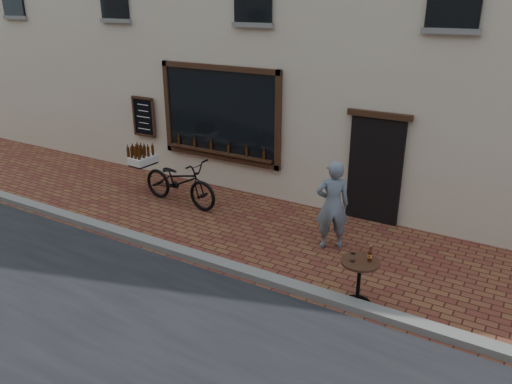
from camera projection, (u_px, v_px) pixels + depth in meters
The scene contains 5 objects.
ground at pixel (200, 268), 8.70m from camera, with size 90.00×90.00×0.00m, color maroon.
kerb at pixel (207, 260), 8.83m from camera, with size 90.00×0.25×0.12m, color slate.
cargo_bicycle at pixel (178, 181), 11.21m from camera, with size 2.47×0.85×1.15m.
bistro_table at pixel (359, 274), 7.47m from camera, with size 0.59×0.59×1.00m.
pedestrian at pixel (332, 205), 9.12m from camera, with size 0.62×0.41×1.70m, color slate.
Camera 1 is at (4.74, -6.04, 4.40)m, focal length 35.00 mm.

